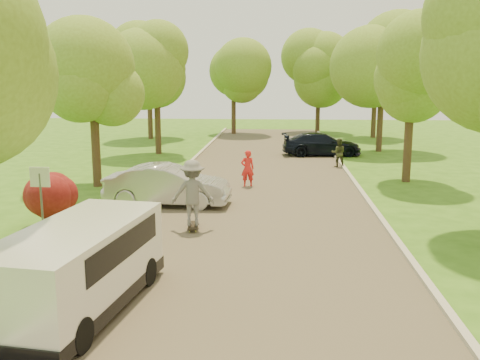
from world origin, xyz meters
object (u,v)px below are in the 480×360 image
(street_sign, at_px, (41,189))
(longboard, at_px, (193,226))
(dark_sedan, at_px, (321,144))
(minivan, at_px, (79,266))
(silver_sedan, at_px, (168,185))
(skateboarder, at_px, (193,193))
(person_striped, at_px, (248,169))
(person_olive, at_px, (338,153))

(street_sign, distance_m, longboard, 4.53)
(street_sign, bearing_deg, dark_sedan, 63.22)
(minivan, distance_m, silver_sedan, 8.95)
(street_sign, bearing_deg, skateboarder, 23.98)
(street_sign, xyz_separation_m, longboard, (3.92, 1.74, -1.45))
(street_sign, bearing_deg, longboard, 23.98)
(street_sign, relative_size, silver_sedan, 0.48)
(silver_sedan, bearing_deg, skateboarder, -152.72)
(silver_sedan, bearing_deg, street_sign, 155.00)
(minivan, bearing_deg, person_striped, 86.02)
(minivan, bearing_deg, silver_sedan, 98.32)
(person_striped, bearing_deg, person_olive, -143.57)
(minivan, height_order, person_striped, minivan)
(silver_sedan, xyz_separation_m, longboard, (1.41, -3.06, -0.63))
(minivan, distance_m, person_olive, 19.22)
(person_striped, bearing_deg, longboard, 64.76)
(silver_sedan, distance_m, dark_sedan, 14.67)
(street_sign, bearing_deg, minivan, -57.85)
(skateboarder, bearing_deg, silver_sedan, -72.02)
(dark_sedan, bearing_deg, minivan, 158.50)
(skateboarder, relative_size, person_striped, 1.29)
(dark_sedan, bearing_deg, silver_sedan, 148.30)
(minivan, relative_size, skateboarder, 2.42)
(skateboarder, bearing_deg, longboard, 180.00)
(minivan, bearing_deg, skateboarder, 85.16)
(silver_sedan, relative_size, longboard, 4.25)
(longboard, xyz_separation_m, person_olive, (5.68, 12.01, 0.64))
(person_striped, relative_size, person_olive, 1.05)
(longboard, height_order, person_olive, person_olive)
(street_sign, xyz_separation_m, person_striped, (5.20, 8.38, -0.78))
(street_sign, xyz_separation_m, person_olive, (9.60, 13.75, -0.82))
(minivan, relative_size, person_striped, 3.11)
(dark_sedan, height_order, person_olive, person_olive)
(silver_sedan, distance_m, skateboarder, 3.39)
(dark_sedan, xyz_separation_m, skateboarder, (-5.13, -16.19, 0.46))
(minivan, height_order, skateboarder, skateboarder)
(longboard, xyz_separation_m, person_striped, (1.28, 6.63, 0.67))
(minivan, relative_size, dark_sedan, 1.05)
(skateboarder, height_order, person_olive, skateboarder)
(silver_sedan, relative_size, person_olive, 3.01)
(minivan, xyz_separation_m, person_striped, (2.60, 12.52, -0.13))
(street_sign, xyz_separation_m, silver_sedan, (2.51, 4.81, -0.82))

